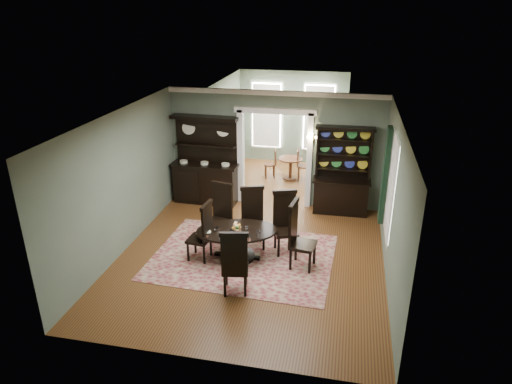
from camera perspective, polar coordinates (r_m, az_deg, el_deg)
room at (r=9.02m, az=-0.74°, el=0.41°), size 5.51×6.01×3.01m
parlor at (r=14.19m, az=4.08°, el=8.43°), size 3.51×3.50×3.01m
doorway_trim at (r=11.75m, az=2.38°, el=5.95°), size 2.08×0.25×2.57m
right_window at (r=9.69m, az=16.19°, el=1.24°), size 0.15×1.47×2.12m
wall_sconce at (r=11.42m, az=7.01°, el=6.72°), size 0.27×0.21×0.21m
rug at (r=9.76m, az=-1.63°, el=-8.07°), size 3.84×2.95×0.01m
dining_table at (r=9.51m, az=-2.39°, el=-5.83°), size 1.91×1.91×0.66m
centerpiece at (r=9.31m, az=-2.58°, el=-4.69°), size 1.21×0.78×0.20m
chair_far_left at (r=10.16m, az=-4.43°, el=-2.33°), size 0.59×0.57×1.35m
chair_far_mid at (r=9.90m, az=-0.39°, el=-2.93°), size 0.64×0.62×1.36m
chair_far_right at (r=9.72m, az=3.64°, el=-3.48°), size 0.64×0.62×1.36m
chair_end_left at (r=9.40m, az=-6.59°, el=-4.79°), size 0.50×0.52×1.30m
chair_end_right at (r=9.13m, az=5.23°, el=-5.16°), size 0.57×0.59×1.42m
chair_near at (r=8.26m, az=-2.67°, el=-8.67°), size 0.57×0.55×1.33m
sideboard at (r=12.16m, az=-6.28°, el=2.40°), size 1.78×0.68×2.32m
welsh_dresser at (r=11.64m, az=10.64°, el=1.19°), size 1.44×0.55×2.23m
parlor_table at (r=13.79m, az=4.33°, el=3.32°), size 0.73×0.73×0.67m
parlor_chair_left at (r=13.94m, az=2.00°, el=3.69°), size 0.40×0.39×0.87m
parlor_chair_right at (r=13.74m, az=5.69°, el=3.50°), size 0.40×0.40×0.95m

